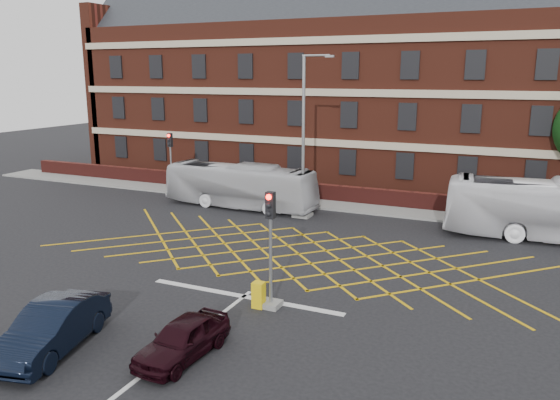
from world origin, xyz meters
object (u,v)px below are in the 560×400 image
at_px(bus_left, 240,186).
at_px(utility_cabinet, 259,295).
at_px(car_maroon, 183,339).
at_px(direction_signs, 180,175).
at_px(car_navy, 52,328).
at_px(traffic_light_near, 271,261).
at_px(traffic_light_far, 171,169).
at_px(street_lamp, 304,163).

relative_size(bus_left, utility_cabinet, 10.33).
bearing_deg(bus_left, car_maroon, -154.10).
height_order(car_maroon, direction_signs, direction_signs).
xyz_separation_m(car_navy, traffic_light_near, (4.73, 5.58, 1.03)).
relative_size(car_maroon, utility_cabinet, 3.62).
bearing_deg(direction_signs, utility_cabinet, -47.76).
bearing_deg(traffic_light_far, utility_cabinet, -46.26).
bearing_deg(utility_cabinet, bus_left, 120.68).
bearing_deg(utility_cabinet, traffic_light_far, 133.74).
bearing_deg(traffic_light_far, car_navy, -64.11).
height_order(traffic_light_far, utility_cabinet, traffic_light_far).
bearing_deg(traffic_light_far, traffic_light_near, -45.06).
xyz_separation_m(bus_left, direction_signs, (-5.61, 1.61, -0.01)).
xyz_separation_m(traffic_light_near, utility_cabinet, (-0.38, -0.23, -1.28)).
bearing_deg(street_lamp, traffic_light_near, -73.54).
bearing_deg(street_lamp, car_maroon, -80.46).
relative_size(bus_left, traffic_light_near, 2.33).
bearing_deg(car_navy, street_lamp, 73.64).
height_order(traffic_light_near, street_lamp, street_lamp).
relative_size(bus_left, car_navy, 2.23).
bearing_deg(street_lamp, car_navy, -93.37).
relative_size(car_navy, car_maroon, 1.28).
height_order(traffic_light_far, street_lamp, street_lamp).
distance_m(car_navy, car_maroon, 4.07).
bearing_deg(car_maroon, bus_left, 117.20).
distance_m(bus_left, traffic_light_near, 15.34).
bearing_deg(bus_left, traffic_light_near, -144.79).
distance_m(traffic_light_near, direction_signs, 20.08).
distance_m(street_lamp, direction_signs, 10.54).
bearing_deg(utility_cabinet, direction_signs, 132.24).
bearing_deg(car_maroon, utility_cabinet, 87.60).
bearing_deg(street_lamp, utility_cabinet, -75.42).
distance_m(car_navy, utility_cabinet, 6.90).
xyz_separation_m(car_navy, car_maroon, (3.87, 1.24, -0.14)).
relative_size(bus_left, traffic_light_far, 2.33).
bearing_deg(bus_left, car_navy, -166.50).
distance_m(car_navy, traffic_light_far, 22.34).
height_order(direction_signs, utility_cabinet, direction_signs).
bearing_deg(car_navy, direction_signs, 101.29).
height_order(car_maroon, traffic_light_near, traffic_light_near).
relative_size(direction_signs, utility_cabinet, 2.28).
height_order(car_maroon, utility_cabinet, car_maroon).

